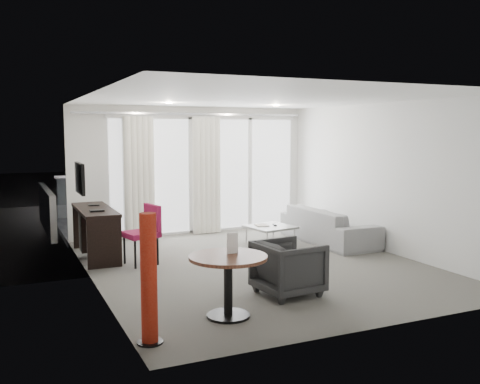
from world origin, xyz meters
name	(u,v)px	position (x,y,z in m)	size (l,w,h in m)	color
floor	(256,265)	(0.00, 0.00, 0.00)	(5.00, 6.00, 0.00)	#57554D
ceiling	(256,99)	(0.00, 0.00, 2.60)	(5.00, 6.00, 0.00)	white
wall_left	(91,190)	(-2.50, 0.00, 1.30)	(0.00, 6.00, 2.60)	silver
wall_right	(384,178)	(2.50, 0.00, 1.30)	(0.00, 6.00, 2.60)	silver
wall_front	(381,208)	(0.00, -3.00, 1.30)	(5.00, 0.00, 2.60)	silver
window_panel	(206,175)	(0.30, 2.98, 1.20)	(4.00, 0.02, 2.38)	white
window_frame	(206,175)	(0.30, 2.97, 1.20)	(4.10, 0.06, 2.44)	white
curtain_left	(139,178)	(-1.15, 2.82, 1.20)	(0.60, 0.20, 2.38)	silver
curtain_right	(207,176)	(0.25, 2.82, 1.20)	(0.60, 0.20, 2.38)	silver
curtain_track	(195,114)	(0.00, 2.82, 2.45)	(4.80, 0.04, 0.04)	#B2B2B7
downlight_a	(169,103)	(-0.90, 1.60, 2.59)	(0.12, 0.12, 0.02)	#FFE0B2
downlight_b	(276,105)	(1.20, 1.60, 2.59)	(0.12, 0.12, 0.02)	#FFE0B2
desk	(96,233)	(-2.21, 1.61, 0.41)	(0.55, 1.75, 0.82)	black
tv	(80,178)	(-2.46, 1.45, 1.35)	(0.05, 0.80, 0.50)	black
desk_chair	(141,235)	(-1.64, 0.79, 0.47)	(0.52, 0.48, 0.95)	maroon
round_table	(228,286)	(-1.33, -2.01, 0.36)	(0.89, 0.89, 0.71)	#492617
menu_card	(232,253)	(-1.24, -1.94, 0.72)	(0.13, 0.02, 0.24)	white
red_lamp	(149,279)	(-2.33, -2.39, 0.66)	(0.26, 0.26, 1.31)	maroon
tub_armchair	(288,268)	(-0.28, -1.55, 0.35)	(0.75, 0.77, 0.70)	#262626
coffee_table	(270,235)	(0.93, 1.28, 0.17)	(0.78, 0.78, 0.35)	gray
remote	(275,225)	(1.03, 1.30, 0.36)	(0.05, 0.16, 0.02)	black
magazine	(262,225)	(0.80, 1.39, 0.36)	(0.20, 0.26, 0.01)	gray
sofa	(329,225)	(2.03, 1.00, 0.33)	(2.24, 0.88, 0.65)	gray
terrace_slab	(184,223)	(0.30, 4.50, -0.06)	(5.60, 3.00, 0.12)	#4D4D50
rattan_chair_a	(218,204)	(0.96, 3.98, 0.44)	(0.60, 0.60, 0.87)	#4E3421
rattan_chair_b	(233,199)	(1.82, 5.09, 0.38)	(0.52, 0.52, 0.76)	#4E3421
rattan_table	(229,208)	(1.36, 4.26, 0.27)	(0.54, 0.54, 0.54)	#4E3421
balustrade	(166,193)	(0.30, 5.95, 0.50)	(5.50, 0.06, 1.05)	#B2B2B7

